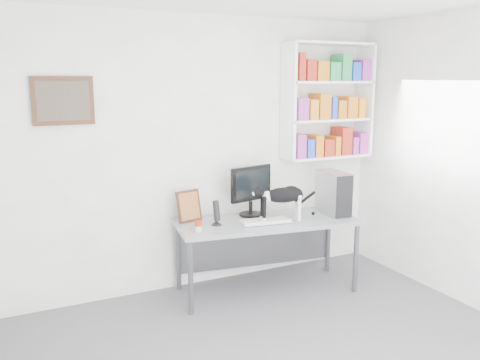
# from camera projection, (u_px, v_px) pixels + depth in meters

# --- Properties ---
(room) EXTENTS (4.01, 4.01, 2.70)m
(room) POSITION_uv_depth(u_px,v_px,m) (318.00, 194.00, 3.31)
(room) COLOR #56565B
(room) RESTS_ON ground
(bookshelf) EXTENTS (1.03, 0.28, 1.24)m
(bookshelf) POSITION_uv_depth(u_px,v_px,m) (328.00, 101.00, 5.45)
(bookshelf) COLOR white
(bookshelf) RESTS_ON room
(wall_art) EXTENTS (0.52, 0.04, 0.42)m
(wall_art) POSITION_uv_depth(u_px,v_px,m) (63.00, 101.00, 4.37)
(wall_art) COLOR #4A2B17
(wall_art) RESTS_ON room
(desk) EXTENTS (1.84, 0.94, 0.73)m
(desk) POSITION_uv_depth(u_px,v_px,m) (267.00, 256.00, 5.03)
(desk) COLOR gray
(desk) RESTS_ON room
(monitor) EXTENTS (0.52, 0.33, 0.52)m
(monitor) POSITION_uv_depth(u_px,v_px,m) (251.00, 191.00, 5.07)
(monitor) COLOR black
(monitor) RESTS_ON desk
(keyboard) EXTENTS (0.49, 0.25, 0.04)m
(keyboard) POSITION_uv_depth(u_px,v_px,m) (265.00, 221.00, 4.85)
(keyboard) COLOR silver
(keyboard) RESTS_ON desk
(pc_tower) EXTENTS (0.24, 0.45, 0.43)m
(pc_tower) POSITION_uv_depth(u_px,v_px,m) (333.00, 193.00, 5.17)
(pc_tower) COLOR #B4B5B9
(pc_tower) RESTS_ON desk
(speaker) EXTENTS (0.13, 0.13, 0.25)m
(speaker) POSITION_uv_depth(u_px,v_px,m) (216.00, 212.00, 4.76)
(speaker) COLOR black
(speaker) RESTS_ON desk
(leaning_print) EXTENTS (0.27, 0.16, 0.31)m
(leaning_print) POSITION_uv_depth(u_px,v_px,m) (189.00, 205.00, 4.89)
(leaning_print) COLOR #4A2B17
(leaning_print) RESTS_ON desk
(soup_can) EXTENTS (0.07, 0.07, 0.10)m
(soup_can) POSITION_uv_depth(u_px,v_px,m) (198.00, 226.00, 4.58)
(soup_can) COLOR #AD270E
(soup_can) RESTS_ON desk
(cat) EXTENTS (0.59, 0.26, 0.35)m
(cat) POSITION_uv_depth(u_px,v_px,m) (282.00, 204.00, 4.87)
(cat) COLOR black
(cat) RESTS_ON desk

